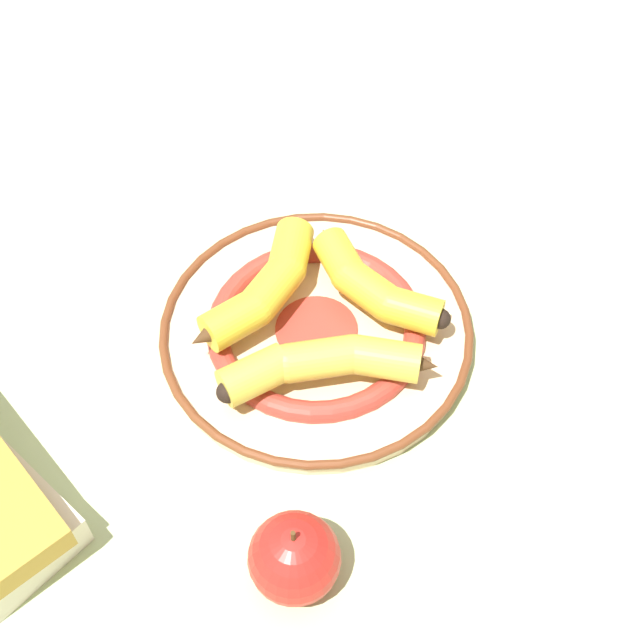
{
  "coord_description": "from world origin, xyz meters",
  "views": [
    {
      "loc": [
        0.32,
        -0.44,
        0.74
      ],
      "look_at": [
        0.0,
        -0.02,
        0.04
      ],
      "focal_mm": 50.0,
      "sensor_mm": 36.0,
      "label": 1
    }
  ],
  "objects_px": {
    "decorative_bowl": "(320,333)",
    "banana_c": "(264,289)",
    "banana_b": "(326,364)",
    "banana_a": "(370,284)",
    "apple": "(294,558)"
  },
  "relations": [
    {
      "from": "apple",
      "to": "decorative_bowl",
      "type": "bearing_deg",
      "value": 121.76
    },
    {
      "from": "decorative_bowl",
      "to": "banana_b",
      "type": "distance_m",
      "value": 0.07
    },
    {
      "from": "decorative_bowl",
      "to": "banana_b",
      "type": "xyz_separation_m",
      "value": [
        0.04,
        -0.05,
        0.04
      ]
    },
    {
      "from": "banana_a",
      "to": "decorative_bowl",
      "type": "bearing_deg",
      "value": -102.44
    },
    {
      "from": "banana_c",
      "to": "apple",
      "type": "distance_m",
      "value": 0.27
    },
    {
      "from": "banana_a",
      "to": "apple",
      "type": "relative_size",
      "value": 1.99
    },
    {
      "from": "decorative_bowl",
      "to": "banana_a",
      "type": "xyz_separation_m",
      "value": [
        0.02,
        0.06,
        0.04
      ]
    },
    {
      "from": "decorative_bowl",
      "to": "banana_c",
      "type": "relative_size",
      "value": 1.67
    },
    {
      "from": "banana_c",
      "to": "apple",
      "type": "xyz_separation_m",
      "value": [
        0.19,
        -0.2,
        -0.01
      ]
    },
    {
      "from": "banana_c",
      "to": "apple",
      "type": "bearing_deg",
      "value": -141.62
    },
    {
      "from": "banana_a",
      "to": "banana_b",
      "type": "relative_size",
      "value": 1.09
    },
    {
      "from": "banana_a",
      "to": "banana_c",
      "type": "relative_size",
      "value": 0.94
    },
    {
      "from": "decorative_bowl",
      "to": "banana_c",
      "type": "xyz_separation_m",
      "value": [
        -0.06,
        -0.01,
        0.04
      ]
    },
    {
      "from": "decorative_bowl",
      "to": "banana_a",
      "type": "bearing_deg",
      "value": 70.74
    },
    {
      "from": "banana_a",
      "to": "banana_b",
      "type": "distance_m",
      "value": 0.1
    }
  ]
}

